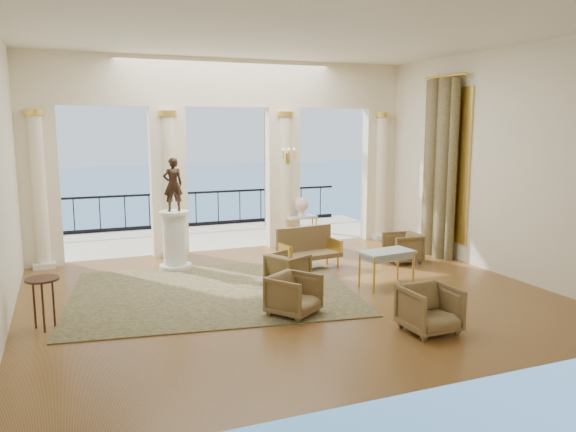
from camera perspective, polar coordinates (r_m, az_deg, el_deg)
name	(u,v)px	position (r m, az deg, el deg)	size (l,w,h in m)	color
floor	(288,294)	(10.15, 0.01, -7.92)	(9.00, 9.00, 0.00)	#472413
room_walls	(315,133)	(8.67, 2.79, 8.46)	(9.00, 9.00, 9.00)	#F3E9CC
arcade	(227,143)	(13.33, -6.17, 7.42)	(9.00, 0.56, 4.50)	#FFF0CB
terrace	(209,237)	(15.54, -7.98, -2.15)	(10.00, 3.60, 0.10)	beige
balustrade	(196,212)	(16.99, -9.32, 0.37)	(9.00, 0.06, 1.03)	black
palm_tree	(267,86)	(16.61, -2.12, 13.02)	(2.00, 2.00, 4.50)	#4C3823
sea	(99,202)	(69.68, -18.69, 1.35)	(160.00, 160.00, 0.00)	#2E638A
curtain	(439,169)	(13.17, 15.10, 4.68)	(0.33, 1.40, 4.09)	#4C4824
window_frame	(446,165)	(13.28, 15.76, 5.04)	(0.04, 1.60, 3.40)	#E6BE4B
wall_sconce	(288,157)	(13.50, -0.02, 5.99)	(0.30, 0.11, 0.33)	#E6BE4B
rug	(213,292)	(10.30, -7.61, -7.68)	(4.95, 3.85, 0.02)	#2D3119
armchair_a	(294,293)	(8.98, 0.61, -7.82)	(0.70, 0.66, 0.72)	#4F3C20
armchair_b	(430,307)	(8.52, 14.21, -8.95)	(0.74, 0.69, 0.76)	#4F3C20
armchair_c	(403,246)	(12.59, 11.59, -3.03)	(0.70, 0.65, 0.72)	#4F3C20
armchair_d	(288,268)	(10.61, -0.01, -5.26)	(0.66, 0.62, 0.68)	#4F3C20
settee	(308,248)	(11.83, 2.03, -3.28)	(1.37, 0.72, 0.87)	#4F3C20
game_table	(387,254)	(10.61, 10.02, -3.87)	(1.05, 0.65, 0.68)	#A1BBCB
pedestal	(175,241)	(11.99, -11.43, -2.52)	(0.67, 0.67, 1.23)	silver
statue	(173,185)	(11.80, -11.61, 3.15)	(0.40, 0.27, 1.11)	black
console_table	(301,222)	(13.86, 1.35, -0.57)	(0.86, 0.51, 0.76)	silver
urn	(301,206)	(13.80, 1.35, 1.06)	(0.35, 0.35, 0.47)	white
side_table	(42,285)	(9.04, -23.69, -6.48)	(0.48, 0.48, 0.78)	black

